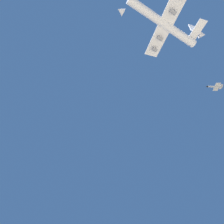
# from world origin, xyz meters

# --- Properties ---
(carrier_jet) EXTENTS (71.71, 57.28, 23.16)m
(carrier_jet) POSITION_xyz_m (-29.53, 87.22, 159.32)
(carrier_jet) COLOR white
(chase_jet_lead) EXTENTS (13.48, 12.10, 4.00)m
(chase_jet_lead) POSITION_xyz_m (-96.57, 84.45, 137.73)
(chase_jet_lead) COLOR #999EA3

